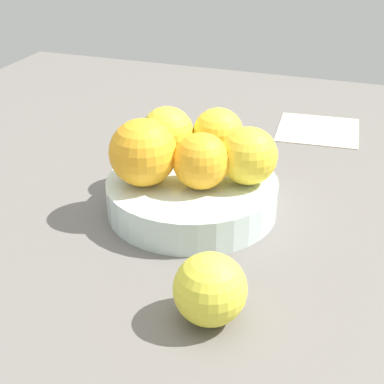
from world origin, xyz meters
The scene contains 9 objects.
ground_plane centered at (0.00, 0.00, -1.00)cm, with size 110.00×110.00×2.00cm, color #66605B.
fruit_bowl centered at (0.00, 0.00, 1.81)cm, with size 19.13×19.13×3.81cm.
orange_in_bowl_0 centered at (-1.53, 5.90, 6.98)cm, with size 6.34×6.34×6.34cm, color yellow.
orange_in_bowl_1 centered at (1.20, 1.45, 6.87)cm, with size 6.12×6.12×6.12cm, color #F9A823.
orange_in_bowl_2 centered at (-6.92, 0.84, 6.82)cm, with size 6.02×6.02×6.02cm, color yellow.
orange_in_bowl_3 centered at (2.46, -4.68, 7.49)cm, with size 7.36×7.36×7.36cm, color #F9A823.
orange_in_bowl_4 centered at (-4.72, -4.75, 6.94)cm, with size 6.26×6.26×6.26cm, color yellow.
orange_loose_0 centered at (17.08, 7.59, 3.14)cm, with size 6.27×6.27×6.27cm, color yellow.
folded_napkin centered at (-28.84, 9.98, 0.15)cm, with size 11.84×11.84×0.30cm, color beige.
Camera 1 is at (53.66, 18.86, 32.83)cm, focal length 53.93 mm.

